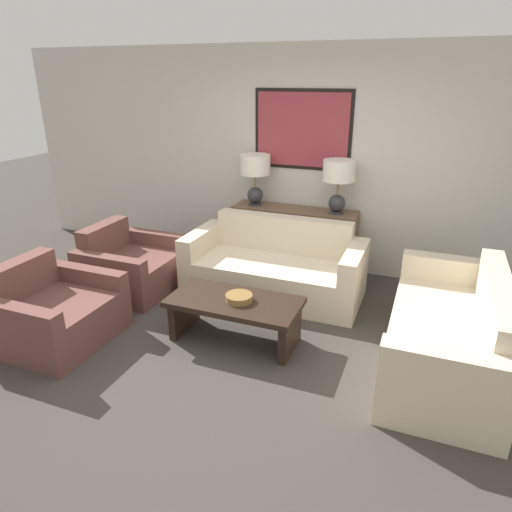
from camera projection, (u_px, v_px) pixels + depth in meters
name	position (u px, v px, depth m)	size (l,w,h in m)	color
ground_plane	(223.00, 355.00, 4.02)	(20.00, 20.00, 0.00)	#3D3833
back_wall	(302.00, 161.00, 5.54)	(7.94, 0.12, 2.65)	beige
console_table	(293.00, 240.00, 5.64)	(1.51, 0.40, 0.80)	brown
table_lamp_left	(255.00, 171.00, 5.51)	(0.37, 0.37, 0.62)	#333338
table_lamp_right	(339.00, 178.00, 5.16)	(0.37, 0.37, 0.62)	#333338
couch_by_back_wall	(275.00, 269.00, 5.08)	(1.93, 0.87, 0.81)	beige
couch_by_side	(449.00, 335.00, 3.79)	(0.87, 1.93, 0.81)	beige
coffee_table	(235.00, 310.00, 4.15)	(1.19, 0.59, 0.42)	black
decorative_bowl	(239.00, 298.00, 4.07)	(0.24, 0.24, 0.06)	olive
armchair_near_back_wall	(131.00, 267.00, 5.20)	(0.91, 0.99, 0.74)	brown
armchair_near_camera	(54.00, 313.00, 4.19)	(0.91, 0.99, 0.74)	brown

